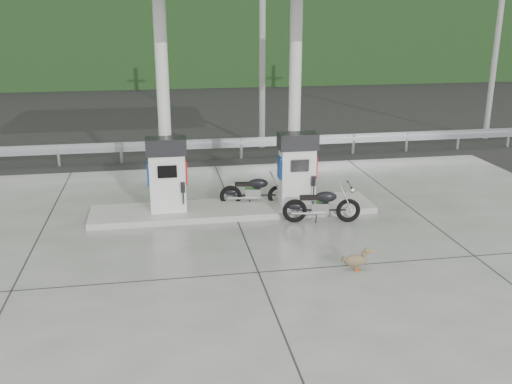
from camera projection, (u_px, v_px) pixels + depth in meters
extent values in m
plane|color=black|center=(250.00, 253.00, 11.88)|extent=(160.00, 160.00, 0.00)
cube|color=slate|center=(250.00, 252.00, 11.88)|extent=(18.00, 14.00, 0.02)
cube|color=#9C9991|center=(234.00, 209.00, 14.20)|extent=(7.00, 1.40, 0.15)
cylinder|color=white|center=(164.00, 105.00, 13.54)|extent=(0.30, 0.30, 5.00)
cylinder|color=white|center=(295.00, 102.00, 14.06)|extent=(0.30, 0.30, 5.00)
cube|color=black|center=(204.00, 138.00, 22.68)|extent=(60.00, 7.00, 0.01)
cylinder|color=gray|center=(262.00, 36.00, 19.92)|extent=(0.22, 0.22, 8.00)
cylinder|color=gray|center=(498.00, 34.00, 21.39)|extent=(0.22, 0.22, 8.00)
cube|color=black|center=(180.00, 39.00, 39.16)|extent=(80.00, 6.00, 6.00)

